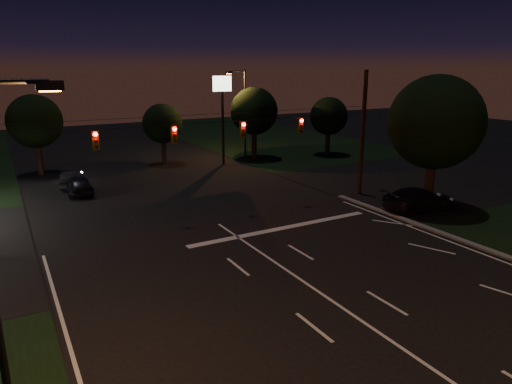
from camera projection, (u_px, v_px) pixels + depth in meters
ground at (391, 341)px, 15.73m from camera, size 140.00×140.00×0.00m
cross_street_right at (423, 179)px, 38.68m from camera, size 20.00×16.00×0.02m
stop_bar at (283, 228)px, 26.81m from camera, size 12.00×0.50×0.01m
utility_pole_right at (359, 194)px, 34.03m from camera, size 0.30×0.30×9.00m
signal_span at (210, 131)px, 26.85m from camera, size 24.00×0.40×1.56m
pole_sign_right at (222, 99)px, 43.09m from camera, size 1.80×0.30×8.40m
street_light_right_far at (243, 107)px, 46.57m from camera, size 2.20×0.35×9.00m
tree_right_near at (434, 123)px, 29.21m from camera, size 6.00×6.00×8.76m
tree_far_b at (35, 122)px, 39.37m from camera, size 4.60×4.60×6.98m
tree_far_c at (162, 124)px, 43.93m from camera, size 3.80×3.80×5.86m
tree_far_d at (254, 112)px, 46.32m from camera, size 4.80×4.80×7.30m
tree_far_e at (328, 117)px, 48.61m from camera, size 4.00×4.00×6.18m
car_oncoming_a at (78, 185)px, 33.86m from camera, size 1.77×4.26×1.44m
car_oncoming_b at (72, 179)px, 35.95m from camera, size 2.21×4.08×1.28m
car_cross at (420, 199)px, 29.99m from camera, size 5.45×2.98×1.50m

